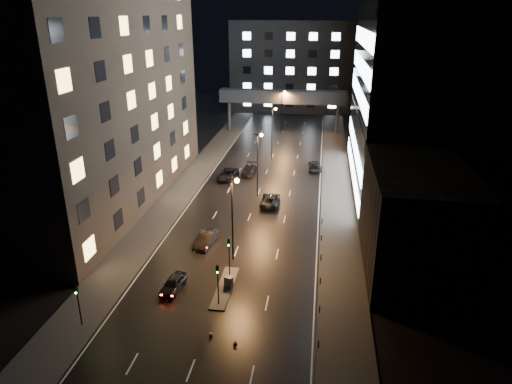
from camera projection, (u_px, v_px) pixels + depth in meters
ground at (267, 172)px, 82.96m from camera, size 160.00×160.00×0.00m
sidewalk_left at (193, 177)px, 80.02m from camera, size 5.00×110.00×0.15m
sidewalk_right at (337, 184)px, 76.64m from camera, size 5.00×110.00×0.15m
building_left at (95, 66)px, 63.92m from camera, size 15.00×48.00×40.00m
building_right_low at (414, 220)px, 49.53m from camera, size 10.00×18.00×12.00m
building_right_glass at (432, 45)px, 67.63m from camera, size 20.00×36.00×45.00m
building_far at (292, 66)px, 131.73m from camera, size 34.00×14.00×25.00m
skybridge at (283, 97)px, 107.50m from camera, size 30.00×3.00×10.00m
median_island at (225, 287)px, 47.93m from camera, size 1.60×8.00×0.15m
traffic_signal_near at (229, 251)px, 49.11m from camera, size 0.28×0.34×4.40m
traffic_signal_far at (218, 278)px, 44.05m from camera, size 0.28×0.34×4.40m
traffic_signal_corner at (78, 299)px, 41.10m from camera, size 0.28×0.34×4.40m
bollard_row at (321, 269)px, 50.59m from camera, size 0.12×25.12×0.90m
streetlight_near at (233, 209)px, 51.11m from camera, size 1.45×0.50×10.15m
streetlight_mid_a at (258, 157)px, 69.51m from camera, size 1.45×0.50×10.15m
streetlight_mid_b at (273, 126)px, 87.91m from camera, size 1.45×0.50×10.15m
streetlight_far at (282, 107)px, 106.31m from camera, size 1.45×0.50×10.15m
car_away_a at (173, 284)px, 47.39m from camera, size 2.20×4.45×1.46m
car_away_b at (206, 239)px, 56.68m from camera, size 2.31×5.01×1.59m
car_away_c at (228, 174)px, 79.07m from camera, size 3.23×6.08×1.63m
car_away_d at (249, 170)px, 81.37m from camera, size 2.32×5.48×1.58m
car_toward_a at (270, 200)px, 68.42m from camera, size 2.65×5.71×1.59m
car_toward_b at (315, 165)px, 83.81m from camera, size 2.67×5.66×1.59m
utility_cabinet at (229, 282)px, 47.64m from camera, size 0.96×0.78×1.23m
cone_a at (211, 334)px, 40.71m from camera, size 0.53×0.53×0.48m
cone_b at (235, 343)px, 39.69m from camera, size 0.52×0.52×0.47m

